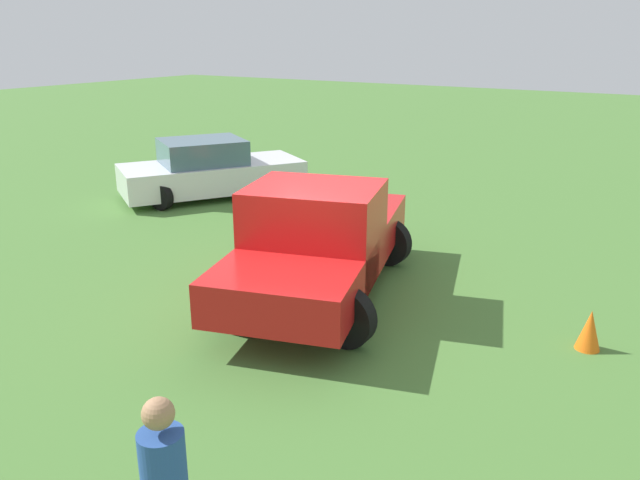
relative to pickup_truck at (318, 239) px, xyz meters
The scene contains 4 objects.
ground_plane 1.02m from the pickup_truck, 110.06° to the left, with size 80.00×80.00×0.00m, color #477533.
pickup_truck is the anchor object (origin of this frame).
sedan_near 7.00m from the pickup_truck, 34.70° to the right, with size 3.97×4.77×1.45m.
traffic_cone 4.02m from the pickup_truck, behind, with size 0.32×0.32×0.55m, color orange.
Camera 1 is at (-4.77, 7.37, 3.97)m, focal length 35.14 mm.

